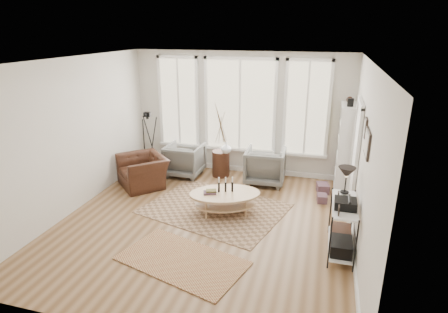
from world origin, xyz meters
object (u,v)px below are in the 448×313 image
(low_shelf, at_px, (343,222))
(coffee_table, at_px, (224,197))
(side_table, at_px, (221,142))
(accent_chair, at_px, (143,171))
(bookcase, at_px, (345,148))
(armchair_right, at_px, (265,166))
(armchair_left, at_px, (185,160))

(low_shelf, xyz_separation_m, coffee_table, (-2.13, 0.74, -0.18))
(side_table, relative_size, accent_chair, 1.64)
(bookcase, distance_m, armchair_right, 1.78)
(armchair_left, bearing_deg, coffee_table, 131.79)
(bookcase, xyz_separation_m, low_shelf, (-0.06, -2.52, -0.44))
(armchair_right, bearing_deg, armchair_left, -0.93)
(armchair_left, distance_m, accent_chair, 1.09)
(bookcase, relative_size, side_table, 1.18)
(bookcase, height_order, side_table, bookcase)
(bookcase, distance_m, side_table, 2.79)
(low_shelf, xyz_separation_m, side_table, (-2.73, 2.58, 0.33))
(bookcase, height_order, low_shelf, bookcase)
(coffee_table, bearing_deg, accent_chair, 159.33)
(low_shelf, height_order, side_table, side_table)
(armchair_right, xyz_separation_m, accent_chair, (-2.62, -0.90, -0.06))
(coffee_table, xyz_separation_m, armchair_right, (0.50, 1.70, 0.08))
(armchair_left, relative_size, armchair_right, 0.95)
(coffee_table, height_order, side_table, side_table)
(bookcase, distance_m, coffee_table, 2.88)
(side_table, distance_m, accent_chair, 1.91)
(bookcase, xyz_separation_m, accent_chair, (-4.31, -0.98, -0.61))
(bookcase, relative_size, armchair_left, 2.42)
(coffee_table, relative_size, side_table, 0.89)
(low_shelf, height_order, armchair_left, low_shelf)
(bookcase, bearing_deg, armchair_right, -177.40)
(coffee_table, distance_m, armchair_left, 2.20)
(bookcase, height_order, armchair_left, bookcase)
(low_shelf, xyz_separation_m, armchair_right, (-1.63, 2.44, -0.10))
(coffee_table, xyz_separation_m, armchair_left, (-1.45, 1.66, 0.06))
(armchair_left, bearing_deg, low_shelf, 146.69)
(low_shelf, relative_size, coffee_table, 0.84)
(bookcase, xyz_separation_m, side_table, (-2.78, 0.06, -0.12))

